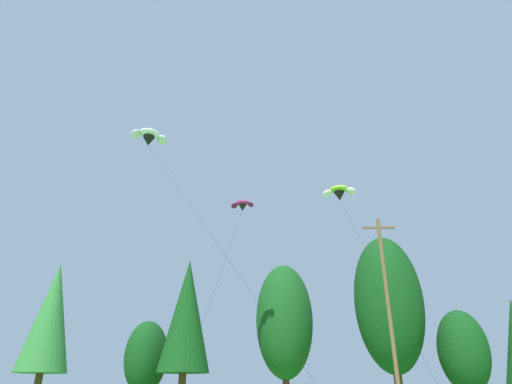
{
  "coord_description": "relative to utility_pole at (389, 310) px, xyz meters",
  "views": [
    {
      "loc": [
        -1.41,
        2.21,
        1.91
      ],
      "look_at": [
        -2.04,
        23.21,
        11.62
      ],
      "focal_mm": 30.61,
      "sensor_mm": 36.0,
      "label": 1
    }
  ],
  "objects": [
    {
      "name": "treeline_tree_g",
      "position": [
        2.83,
        10.44,
        2.36
      ],
      "size": [
        5.85,
        5.85,
        15.02
      ],
      "color": "#472D19",
      "rests_on": "ground_plane"
    },
    {
      "name": "parafoil_kite_high_magenta",
      "position": [
        -9.95,
        7.69,
        10.65
      ],
      "size": [
        3.55,
        12.8,
        16.27
      ],
      "color": "#D12893"
    },
    {
      "name": "treeline_tree_e",
      "position": [
        -15.11,
        11.52,
        1.67
      ],
      "size": [
        4.55,
        4.55,
        13.4
      ],
      "color": "#472D19",
      "rests_on": "ground_plane"
    },
    {
      "name": "treeline_tree_f",
      "position": [
        -6.15,
        15.84,
        1.71
      ],
      "size": [
        5.57,
        5.57,
        13.94
      ],
      "color": "#472D19",
      "rests_on": "ground_plane"
    },
    {
      "name": "parafoil_kite_mid_white",
      "position": [
        -18.75,
        6.15,
        17.09
      ],
      "size": [
        15.55,
        16.15,
        23.45
      ],
      "color": "white"
    },
    {
      "name": "treeline_tree_c",
      "position": [
        -28.47,
        13.46,
        1.87
      ],
      "size": [
        4.62,
        4.62,
        13.73
      ],
      "color": "#472D19",
      "rests_on": "ground_plane"
    },
    {
      "name": "parafoil_kite_far_lime_white",
      "position": [
        0.38,
        16.04,
        15.61
      ],
      "size": [
        3.86,
        20.35,
        21.66
      ],
      "color": "#93D633"
    },
    {
      "name": "treeline_tree_h",
      "position": [
        8.47,
        10.32,
        -1.64
      ],
      "size": [
        4.07,
        4.07,
        8.42
      ],
      "color": "#472D19",
      "rests_on": "ground_plane"
    },
    {
      "name": "utility_pole",
      "position": [
        0.0,
        0.0,
        0.0
      ],
      "size": [
        2.2,
        0.26,
        12.91
      ],
      "color": "brown",
      "rests_on": "ground_plane"
    },
    {
      "name": "treeline_tree_d",
      "position": [
        -19.39,
        15.18,
        -1.69
      ],
      "size": [
        4.05,
        4.05,
        8.33
      ],
      "color": "#472D19",
      "rests_on": "ground_plane"
    }
  ]
}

